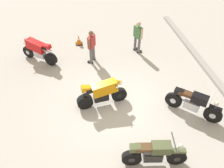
% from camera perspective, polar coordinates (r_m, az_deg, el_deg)
% --- Properties ---
extents(ground_plane, '(40.00, 40.00, 0.00)m').
position_cam_1_polar(ground_plane, '(9.10, 0.44, -5.47)').
color(ground_plane, '#B7B2A8').
extents(curb_edge, '(14.00, 0.30, 0.15)m').
position_cam_1_polar(curb_edge, '(10.66, 25.58, -1.58)').
color(curb_edge, '#9C978F').
rests_on(curb_edge, ground).
extents(motorcycle_orange_sportbike, '(0.70, 1.96, 1.14)m').
position_cam_1_polar(motorcycle_orange_sportbike, '(8.81, -2.34, -2.04)').
color(motorcycle_orange_sportbike, black).
rests_on(motorcycle_orange_sportbike, ground).
extents(motorcycle_red_sportbike, '(1.34, 1.67, 1.14)m').
position_cam_1_polar(motorcycle_red_sportbike, '(11.64, -17.45, 7.88)').
color(motorcycle_red_sportbike, black).
rests_on(motorcycle_red_sportbike, ground).
extents(motorcycle_black_cruiser, '(1.46, 1.65, 1.09)m').
position_cam_1_polar(motorcycle_black_cruiser, '(8.99, 19.12, -4.42)').
color(motorcycle_black_cruiser, black).
rests_on(motorcycle_black_cruiser, ground).
extents(motorcycle_olive_vintage, '(0.75, 1.95, 1.07)m').
position_cam_1_polar(motorcycle_olive_vintage, '(7.35, 10.22, -16.30)').
color(motorcycle_olive_vintage, black).
rests_on(motorcycle_olive_vintage, ground).
extents(person_in_red_shirt, '(0.60, 0.47, 1.61)m').
position_cam_1_polar(person_in_red_shirt, '(10.93, -4.95, 9.42)').
color(person_in_red_shirt, '#59595B').
rests_on(person_in_red_shirt, ground).
extents(person_in_green_shirt, '(0.62, 0.44, 1.62)m').
position_cam_1_polar(person_in_green_shirt, '(11.70, 6.28, 11.64)').
color(person_in_green_shirt, '#59595B').
rests_on(person_in_green_shirt, ground).
extents(traffic_cone, '(0.36, 0.36, 0.53)m').
position_cam_1_polar(traffic_cone, '(12.69, -8.08, 10.57)').
color(traffic_cone, black).
rests_on(traffic_cone, ground).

